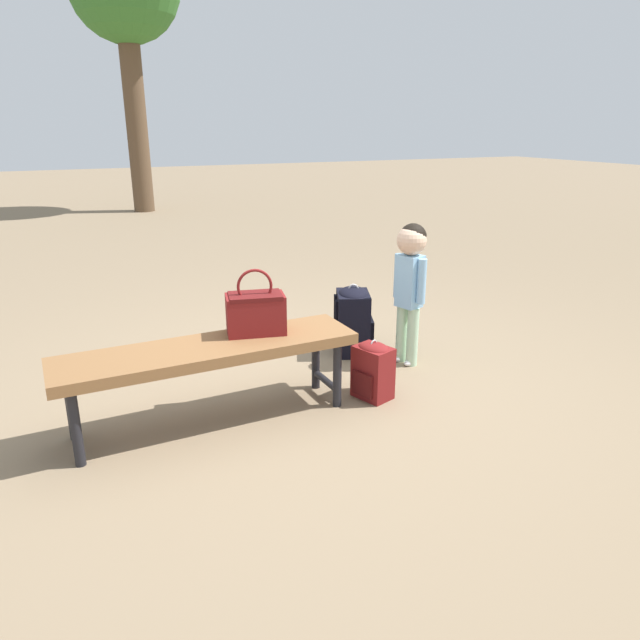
{
  "coord_description": "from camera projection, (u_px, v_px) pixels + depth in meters",
  "views": [
    {
      "loc": [
        -1.34,
        -3.04,
        1.57
      ],
      "look_at": [
        0.06,
        -0.04,
        0.45
      ],
      "focal_mm": 32.98,
      "sensor_mm": 36.0,
      "label": 1
    }
  ],
  "objects": [
    {
      "name": "ground_plane",
      "position": [
        309.0,
        388.0,
        3.65
      ],
      "size": [
        40.0,
        40.0,
        0.0
      ],
      "primitive_type": "plane",
      "color": "#7F6B51",
      "rests_on": "ground"
    },
    {
      "name": "park_bench",
      "position": [
        209.0,
        355.0,
        3.12
      ],
      "size": [
        1.61,
        0.45,
        0.45
      ],
      "color": "brown",
      "rests_on": "ground"
    },
    {
      "name": "handbag",
      "position": [
        256.0,
        312.0,
        3.24
      ],
      "size": [
        0.35,
        0.24,
        0.37
      ],
      "color": "maroon",
      "rests_on": "park_bench"
    },
    {
      "name": "child_standing",
      "position": [
        410.0,
        272.0,
        3.84
      ],
      "size": [
        0.19,
        0.25,
        0.96
      ],
      "color": "#B2D8B2",
      "rests_on": "ground"
    },
    {
      "name": "backpack_large",
      "position": [
        353.0,
        319.0,
        4.15
      ],
      "size": [
        0.33,
        0.36,
        0.51
      ],
      "color": "black",
      "rests_on": "ground"
    },
    {
      "name": "backpack_small",
      "position": [
        373.0,
        369.0,
        3.48
      ],
      "size": [
        0.23,
        0.26,
        0.37
      ],
      "color": "maroon",
      "rests_on": "ground"
    }
  ]
}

